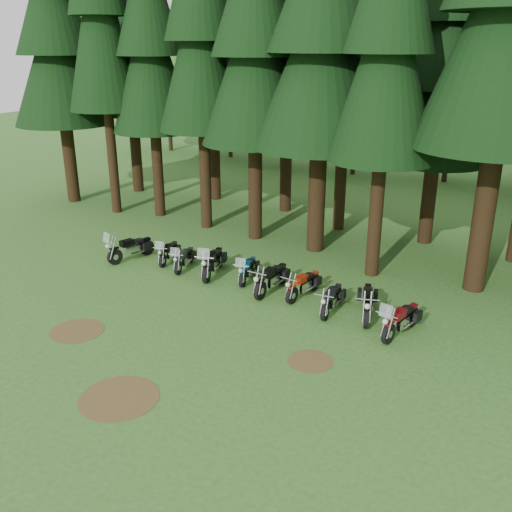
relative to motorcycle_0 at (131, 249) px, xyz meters
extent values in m
plane|color=#2B5A1E|center=(6.18, -3.85, -0.51)|extent=(120.00, 120.00, 0.00)
cylinder|color=black|center=(-10.02, 5.43, 2.25)|extent=(0.73, 0.73, 5.51)
cone|color=black|center=(-10.02, 5.43, 7.53)|extent=(5.49, 5.49, 6.89)
cylinder|color=black|center=(-6.11, 5.13, 2.88)|extent=(0.52, 0.52, 6.77)
cone|color=black|center=(-6.11, 5.13, 9.37)|extent=(3.92, 3.92, 8.47)
cylinder|color=black|center=(-3.59, 5.97, 2.26)|extent=(0.58, 0.58, 5.53)
cone|color=black|center=(-3.59, 5.97, 7.55)|extent=(4.32, 4.32, 6.91)
cylinder|color=black|center=(-0.11, 5.66, 2.49)|extent=(0.58, 0.58, 5.99)
cone|color=black|center=(-0.11, 5.66, 8.23)|extent=(4.32, 4.32, 7.49)
cylinder|color=black|center=(2.97, 5.55, 2.27)|extent=(0.66, 0.66, 5.57)
cone|color=black|center=(2.97, 5.55, 7.61)|extent=(4.95, 4.95, 6.96)
cylinder|color=black|center=(6.25, 5.59, 2.34)|extent=(0.77, 0.77, 5.70)
cone|color=black|center=(6.25, 5.59, 7.80)|extent=(5.81, 5.81, 7.12)
cylinder|color=black|center=(9.62, 4.17, 2.35)|extent=(0.55, 0.55, 5.71)
cone|color=black|center=(9.62, 4.17, 7.82)|extent=(4.15, 4.15, 7.14)
cylinder|color=black|center=(13.55, 4.91, 2.80)|extent=(0.80, 0.80, 6.62)
cone|color=black|center=(13.55, 4.91, 9.14)|extent=(5.98, 5.98, 8.27)
cylinder|color=black|center=(-8.50, 9.40, 2.42)|extent=(0.67, 0.67, 5.87)
cone|color=black|center=(-8.50, 9.40, 8.05)|extent=(5.00, 5.00, 7.33)
cylinder|color=black|center=(-3.08, 10.49, 2.26)|extent=(0.60, 0.60, 5.53)
cone|color=black|center=(-3.08, 10.49, 7.55)|extent=(4.52, 4.52, 6.91)
cylinder|color=black|center=(1.80, 10.55, 2.27)|extent=(0.65, 0.65, 5.55)
cone|color=black|center=(1.80, 10.55, 7.59)|extent=(4.85, 4.85, 6.94)
cylinder|color=black|center=(5.81, 9.09, 2.25)|extent=(0.58, 0.58, 5.52)
cone|color=black|center=(5.81, 9.09, 7.54)|extent=(4.35, 4.35, 6.90)
cylinder|color=black|center=(10.22, 9.40, 1.84)|extent=(0.66, 0.66, 4.70)
cone|color=black|center=(10.22, 9.40, 6.34)|extent=(4.94, 4.94, 5.87)
cone|color=black|center=(10.22, 9.40, 9.11)|extent=(3.95, 3.95, 4.96)
cylinder|color=black|center=(-16.27, 21.65, 1.16)|extent=(0.36, 0.36, 3.33)
sphere|color=#2D6B1F|center=(-16.27, 21.65, 5.60)|extent=(7.78, 7.78, 7.78)
sphere|color=#2D6B1F|center=(-14.94, 20.76, 4.82)|extent=(5.55, 5.55, 5.55)
cylinder|color=black|center=(-10.16, 22.15, 1.14)|extent=(0.36, 0.36, 3.29)
sphere|color=#2D6B1F|center=(-10.16, 22.15, 5.53)|extent=(7.69, 7.69, 7.69)
sphere|color=#2D6B1F|center=(-8.84, 21.27, 4.76)|extent=(5.49, 5.49, 5.49)
cylinder|color=black|center=(-4.55, 21.12, 0.89)|extent=(0.36, 0.36, 2.80)
sphere|color=#2D6B1F|center=(-4.55, 21.12, 4.63)|extent=(6.53, 6.53, 6.53)
sphere|color=#2D6B1F|center=(-3.43, 20.38, 3.97)|extent=(4.67, 4.67, 4.67)
cylinder|color=black|center=(1.20, 21.46, 0.77)|extent=(0.36, 0.36, 2.55)
sphere|color=#2D6B1F|center=(1.20, 21.46, 4.17)|extent=(5.95, 5.95, 5.95)
sphere|color=#2D6B1F|center=(2.22, 20.78, 3.57)|extent=(4.25, 4.25, 4.25)
cylinder|color=black|center=(7.50, 22.65, 0.73)|extent=(0.36, 0.36, 2.47)
sphere|color=#2D6B1F|center=(7.50, 22.65, 4.02)|extent=(5.76, 5.76, 5.76)
sphere|color=#2D6B1F|center=(8.49, 21.99, 3.44)|extent=(4.12, 4.12, 4.12)
cylinder|color=#4C3D1E|center=(3.18, -5.85, -0.50)|extent=(1.80, 1.80, 0.01)
cylinder|color=#4C3D1E|center=(10.68, -3.35, -0.50)|extent=(1.40, 1.40, 0.01)
cylinder|color=#4C3D1E|center=(7.18, -7.85, -0.50)|extent=(2.20, 2.20, 0.01)
cylinder|color=black|center=(-0.18, -0.80, -0.15)|extent=(0.30, 0.72, 0.71)
cylinder|color=black|center=(0.19, 0.83, -0.15)|extent=(0.30, 0.72, 0.71)
cube|color=silver|center=(0.02, 0.07, -0.06)|extent=(0.46, 0.80, 0.36)
cube|color=black|center=(-0.04, -0.17, 0.33)|extent=(0.44, 0.65, 0.26)
cube|color=black|center=(0.07, 0.31, 0.29)|extent=(0.44, 0.65, 0.13)
cube|color=silver|center=(-0.25, -1.11, 0.80)|extent=(0.47, 0.23, 0.42)
cylinder|color=black|center=(1.78, 0.07, -0.21)|extent=(0.31, 0.60, 0.59)
cylinder|color=black|center=(1.34, 1.38, -0.21)|extent=(0.31, 0.60, 0.59)
cube|color=silver|center=(1.55, 0.77, -0.13)|extent=(0.44, 0.67, 0.30)
cube|color=black|center=(1.61, 0.57, 0.19)|extent=(0.41, 0.55, 0.21)
cube|color=black|center=(1.48, 0.96, 0.15)|extent=(0.41, 0.55, 0.11)
cube|color=silver|center=(1.87, -0.18, 0.58)|extent=(0.39, 0.23, 0.35)
cylinder|color=black|center=(2.87, -0.20, -0.21)|extent=(0.31, 0.61, 0.60)
cylinder|color=black|center=(2.43, 1.13, -0.21)|extent=(0.31, 0.61, 0.60)
cube|color=silver|center=(2.64, 0.50, -0.13)|extent=(0.44, 0.68, 0.31)
cube|color=black|center=(2.70, 0.31, 0.20)|extent=(0.41, 0.56, 0.22)
cube|color=black|center=(2.57, 0.70, 0.16)|extent=(0.41, 0.56, 0.11)
cube|color=silver|center=(2.96, -0.46, 0.60)|extent=(0.40, 0.23, 0.36)
cylinder|color=black|center=(4.39, -0.25, -0.14)|extent=(0.40, 0.75, 0.74)
cylinder|color=black|center=(3.80, 1.38, -0.14)|extent=(0.40, 0.75, 0.74)
cube|color=silver|center=(4.08, 0.62, -0.04)|extent=(0.56, 0.84, 0.38)
cube|color=black|center=(4.16, 0.37, 0.36)|extent=(0.52, 0.69, 0.27)
cube|color=black|center=(3.99, 0.86, 0.32)|extent=(0.52, 0.69, 0.13)
cube|color=silver|center=(4.50, -0.57, 0.85)|extent=(0.49, 0.29, 0.44)
cylinder|color=black|center=(5.83, 0.18, -0.20)|extent=(0.31, 0.63, 0.61)
cylinder|color=black|center=(5.40, 1.56, -0.20)|extent=(0.31, 0.63, 0.61)
cube|color=silver|center=(5.60, 0.92, -0.12)|extent=(0.44, 0.70, 0.32)
cube|color=navy|center=(5.67, 0.71, 0.22)|extent=(0.42, 0.57, 0.22)
cube|color=black|center=(5.54, 1.12, 0.18)|extent=(0.42, 0.57, 0.11)
cube|color=silver|center=(5.91, -0.08, 0.63)|extent=(0.41, 0.23, 0.37)
cylinder|color=black|center=(7.05, -0.44, -0.14)|extent=(0.18, 0.73, 0.73)
cylinder|color=black|center=(6.98, 1.27, -0.14)|extent=(0.18, 0.73, 0.73)
cube|color=silver|center=(7.01, 0.47, -0.04)|extent=(0.34, 0.78, 0.37)
cube|color=black|center=(7.02, 0.22, 0.35)|extent=(0.35, 0.62, 0.26)
cube|color=black|center=(7.00, 0.72, 0.31)|extent=(0.35, 0.62, 0.13)
cylinder|color=black|center=(8.21, -0.10, -0.18)|extent=(0.19, 0.67, 0.66)
cylinder|color=black|center=(8.33, 1.45, -0.18)|extent=(0.19, 0.67, 0.66)
cube|color=silver|center=(8.28, 0.72, -0.09)|extent=(0.33, 0.72, 0.34)
cube|color=#B62A0F|center=(8.26, 0.49, 0.27)|extent=(0.34, 0.57, 0.24)
cube|color=black|center=(8.29, 0.95, 0.23)|extent=(0.34, 0.57, 0.12)
cylinder|color=black|center=(9.84, -0.66, -0.19)|extent=(0.23, 0.65, 0.64)
cylinder|color=black|center=(9.62, 0.83, -0.19)|extent=(0.23, 0.65, 0.64)
cube|color=silver|center=(9.72, 0.13, -0.10)|extent=(0.37, 0.71, 0.33)
cube|color=black|center=(9.75, -0.09, 0.25)|extent=(0.37, 0.57, 0.23)
cube|color=black|center=(9.69, 0.35, 0.21)|extent=(0.37, 0.57, 0.12)
cylinder|color=black|center=(11.25, -0.40, -0.14)|extent=(0.41, 0.73, 0.73)
cylinder|color=black|center=(10.64, 1.19, -0.14)|extent=(0.41, 0.73, 0.73)
cube|color=silver|center=(10.93, 0.45, -0.05)|extent=(0.56, 0.83, 0.37)
cube|color=black|center=(11.02, 0.21, 0.35)|extent=(0.53, 0.68, 0.26)
cube|color=black|center=(10.84, 0.69, 0.31)|extent=(0.53, 0.68, 0.13)
cylinder|color=black|center=(12.27, -1.03, -0.16)|extent=(0.25, 0.71, 0.69)
cylinder|color=black|center=(12.51, 0.58, -0.16)|extent=(0.25, 0.71, 0.69)
cube|color=silver|center=(12.40, -0.18, -0.07)|extent=(0.40, 0.77, 0.36)
cube|color=maroon|center=(12.36, -0.41, 0.31)|extent=(0.40, 0.62, 0.25)
cube|color=black|center=(12.43, 0.06, 0.27)|extent=(0.40, 0.62, 0.13)
cube|color=silver|center=(12.22, -1.34, 0.77)|extent=(0.46, 0.20, 0.41)
camera|label=1|loc=(17.41, -16.90, 8.61)|focal=40.00mm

